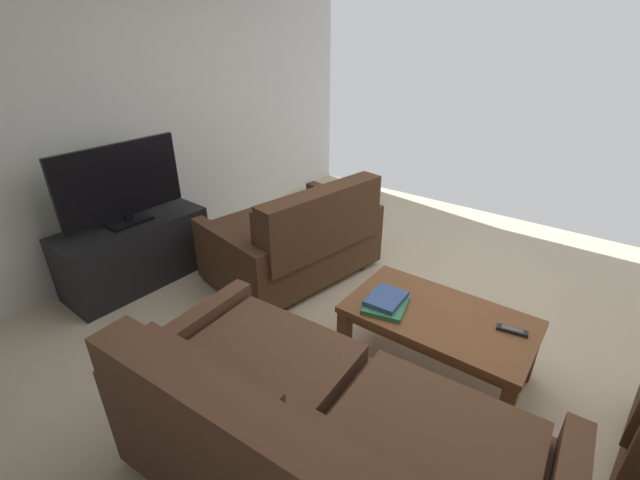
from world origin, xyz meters
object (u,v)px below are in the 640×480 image
Objects in this scene: coffee_table at (438,323)px; tv_remote at (512,330)px; tv_stand at (136,252)px; loveseat_near at (297,238)px; flat_tv at (120,183)px; book_stack at (386,302)px; sofa_main at (319,448)px.

tv_remote reaches higher than coffee_table.
loveseat_near is at bearing -139.72° from tv_stand.
loveseat_near reaches higher than tv_remote.
flat_tv is at bearing 11.55° from coffee_table.
flat_tv is 3.06× the size of book_stack.
tv_stand is at bearing -72.75° from flat_tv.
tv_stand is at bearing 11.57° from tv_remote.
coffee_table is at bearing -168.45° from flat_tv.
flat_tv is (-0.00, 0.00, 0.58)m from tv_stand.
flat_tv reaches higher than sofa_main.
flat_tv reaches higher than loveseat_near.
loveseat_near is 1.76m from tv_remote.
loveseat_near is 1.51× the size of flat_tv.
sofa_main is at bearing 131.89° from loveseat_near.
book_stack is (-2.06, -0.37, -0.41)m from flat_tv.
tv_stand is (0.99, 0.84, -0.09)m from loveseat_near.
sofa_main is 2.41m from flat_tv.
flat_tv is 2.13m from book_stack.
loveseat_near is 1.41m from coffee_table.
flat_tv is at bearing 10.06° from book_stack.
sofa_main is 1.62× the size of tv_stand.
sofa_main reaches higher than tv_stand.
sofa_main is at bearing 69.22° from tv_remote.
loveseat_near is 1.39m from flat_tv.
flat_tv is 5.75× the size of tv_remote.
book_stack is at bearing 21.66° from coffee_table.
tv_stand is 0.58m from flat_tv.
tv_remote is at bearing -168.43° from tv_stand.
book_stack is 0.70m from tv_remote.
book_stack is 1.88× the size of tv_remote.
coffee_table is 0.93× the size of tv_stand.
book_stack is (-2.06, -0.36, 0.18)m from tv_stand.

